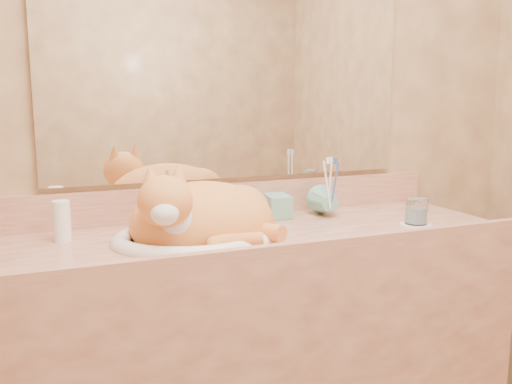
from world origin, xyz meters
name	(u,v)px	position (x,y,z in m)	size (l,w,h in m)	color
wall_back	(231,103)	(0.00, 1.00, 1.25)	(2.40, 0.02, 2.50)	brown
vanity_counter	(261,357)	(0.00, 0.72, 0.42)	(1.60, 0.55, 0.85)	#965643
mirror	(232,62)	(0.00, 0.99, 1.39)	(1.30, 0.02, 0.80)	white
sink_basin	(195,215)	(-0.22, 0.70, 0.93)	(0.49, 0.41, 0.15)	white
faucet	(179,203)	(-0.22, 0.89, 0.93)	(0.04, 0.11, 0.16)	white
cat	(199,214)	(-0.21, 0.71, 0.93)	(0.45, 0.37, 0.25)	orange
soap_dispenser	(282,195)	(0.13, 0.85, 0.94)	(0.08, 0.08, 0.18)	#6AAA95
toothbrush_cup	(331,205)	(0.30, 0.81, 0.90)	(0.11, 0.11, 0.10)	#6AAA95
toothbrushes	(331,182)	(0.30, 0.81, 0.98)	(0.04, 0.04, 0.22)	white
saucer	(416,225)	(0.50, 0.60, 0.85)	(0.11, 0.11, 0.01)	white
water_glass	(416,211)	(0.50, 0.60, 0.90)	(0.07, 0.07, 0.09)	silver
lotion_bottle	(62,221)	(-0.59, 0.84, 0.91)	(0.05, 0.05, 0.12)	white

